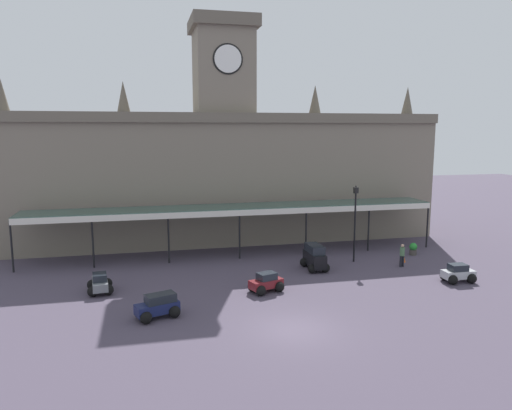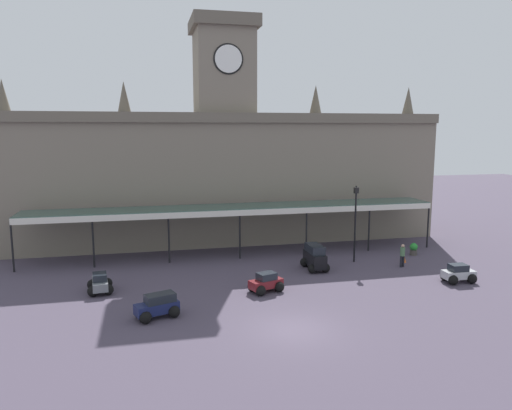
% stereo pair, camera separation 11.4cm
% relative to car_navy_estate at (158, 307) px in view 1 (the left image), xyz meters
% --- Properties ---
extents(ground_plane, '(140.00, 140.00, 0.00)m').
position_rel_car_navy_estate_xyz_m(ground_plane, '(6.45, -3.05, -0.56)').
color(ground_plane, '#483F50').
extents(station_building, '(37.19, 6.90, 19.03)m').
position_rel_car_navy_estate_xyz_m(station_building, '(6.45, 17.52, 5.66)').
color(station_building, slate).
rests_on(station_building, ground).
extents(entrance_canopy, '(32.06, 3.26, 3.85)m').
position_rel_car_navy_estate_xyz_m(entrance_canopy, '(6.45, 11.85, 3.14)').
color(entrance_canopy, '#38564C').
rests_on(entrance_canopy, ground).
extents(car_navy_estate, '(2.42, 2.00, 1.27)m').
position_rel_car_navy_estate_xyz_m(car_navy_estate, '(0.00, 0.00, 0.00)').
color(car_navy_estate, '#19214C').
rests_on(car_navy_estate, ground).
extents(car_black_van, '(1.60, 2.41, 1.77)m').
position_rel_car_navy_estate_xyz_m(car_black_van, '(11.04, 6.55, 0.24)').
color(car_black_van, black).
rests_on(car_black_van, ground).
extents(car_silver_sedan, '(2.07, 1.56, 1.19)m').
position_rel_car_navy_estate_xyz_m(car_silver_sedan, '(19.14, 1.76, -0.06)').
color(car_silver_sedan, '#B2B5BA').
rests_on(car_silver_sedan, ground).
extents(car_grey_sedan, '(1.67, 2.14, 1.19)m').
position_rel_car_navy_estate_xyz_m(car_grey_sedan, '(-3.30, 4.86, -0.06)').
color(car_grey_sedan, slate).
rests_on(car_grey_sedan, ground).
extents(car_maroon_sedan, '(2.23, 1.93, 1.19)m').
position_rel_car_navy_estate_xyz_m(car_maroon_sedan, '(6.55, 2.70, -0.06)').
color(car_maroon_sedan, maroon).
rests_on(car_maroon_sedan, ground).
extents(pedestrian_near_entrance, '(0.38, 0.34, 1.67)m').
position_rel_car_navy_estate_xyz_m(pedestrian_near_entrance, '(17.40, 5.76, 0.34)').
color(pedestrian_near_entrance, black).
rests_on(pedestrian_near_entrance, ground).
extents(victorian_lamppost, '(0.30, 0.30, 5.73)m').
position_rel_car_navy_estate_xyz_m(victorian_lamppost, '(14.60, 7.81, 2.94)').
color(victorian_lamppost, black).
rests_on(victorian_lamppost, ground).
extents(traffic_cone, '(0.40, 0.40, 0.70)m').
position_rel_car_navy_estate_xyz_m(traffic_cone, '(18.12, 6.85, -0.22)').
color(traffic_cone, orange).
rests_on(traffic_cone, ground).
extents(planter_by_canopy, '(0.60, 0.60, 0.96)m').
position_rel_car_navy_estate_xyz_m(planter_by_canopy, '(19.97, 8.57, -0.07)').
color(planter_by_canopy, '#47423D').
rests_on(planter_by_canopy, ground).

